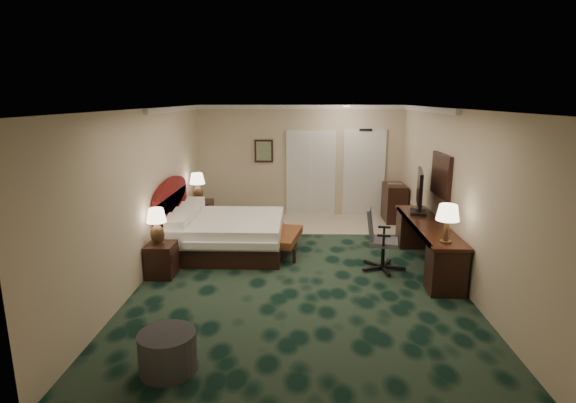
{
  "coord_description": "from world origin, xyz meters",
  "views": [
    {
      "loc": [
        0.03,
        -7.19,
        2.87
      ],
      "look_at": [
        -0.21,
        0.6,
        1.06
      ],
      "focal_mm": 28.0,
      "sensor_mm": 36.0,
      "label": 1
    }
  ],
  "objects_px": {
    "desk": "(426,245)",
    "ottoman": "(168,352)",
    "lamp_far": "(198,187)",
    "desk_chair": "(384,239)",
    "bed_bench": "(287,243)",
    "bed": "(228,235)",
    "lamp_near": "(157,226)",
    "nightstand_near": "(162,260)",
    "tv": "(419,192)",
    "nightstand_far": "(200,215)",
    "minibar": "(394,203)"
  },
  "relations": [
    {
      "from": "bed",
      "to": "bed_bench",
      "type": "xyz_separation_m",
      "value": [
        1.12,
        -0.11,
        -0.13
      ]
    },
    {
      "from": "lamp_far",
      "to": "desk",
      "type": "xyz_separation_m",
      "value": [
        4.46,
        -2.17,
        -0.56
      ]
    },
    {
      "from": "nightstand_near",
      "to": "desk",
      "type": "height_order",
      "value": "desk"
    },
    {
      "from": "nightstand_far",
      "to": "nightstand_near",
      "type": "bearing_deg",
      "value": -90.69
    },
    {
      "from": "bed_bench",
      "to": "ottoman",
      "type": "height_order",
      "value": "ottoman"
    },
    {
      "from": "bed_bench",
      "to": "ottoman",
      "type": "distance_m",
      "value": 3.93
    },
    {
      "from": "lamp_far",
      "to": "desk_chair",
      "type": "relative_size",
      "value": 0.59
    },
    {
      "from": "lamp_near",
      "to": "tv",
      "type": "bearing_deg",
      "value": 15.58
    },
    {
      "from": "bed_bench",
      "to": "minibar",
      "type": "distance_m",
      "value": 3.43
    },
    {
      "from": "lamp_far",
      "to": "desk",
      "type": "bearing_deg",
      "value": -25.98
    },
    {
      "from": "tv",
      "to": "desk",
      "type": "bearing_deg",
      "value": -77.82
    },
    {
      "from": "lamp_near",
      "to": "ottoman",
      "type": "height_order",
      "value": "lamp_near"
    },
    {
      "from": "bed",
      "to": "lamp_near",
      "type": "distance_m",
      "value": 1.65
    },
    {
      "from": "lamp_near",
      "to": "ottoman",
      "type": "xyz_separation_m",
      "value": [
        0.91,
        -2.61,
        -0.63
      ]
    },
    {
      "from": "desk_chair",
      "to": "nightstand_near",
      "type": "bearing_deg",
      "value": -162.99
    },
    {
      "from": "nightstand_near",
      "to": "nightstand_far",
      "type": "height_order",
      "value": "nightstand_far"
    },
    {
      "from": "bed_bench",
      "to": "desk_chair",
      "type": "height_order",
      "value": "desk_chair"
    },
    {
      "from": "bed",
      "to": "desk_chair",
      "type": "bearing_deg",
      "value": -17.05
    },
    {
      "from": "bed",
      "to": "lamp_far",
      "type": "relative_size",
      "value": 3.27
    },
    {
      "from": "lamp_near",
      "to": "minibar",
      "type": "xyz_separation_m",
      "value": [
        4.51,
        3.52,
        -0.41
      ]
    },
    {
      "from": "bed",
      "to": "ottoman",
      "type": "height_order",
      "value": "bed"
    },
    {
      "from": "desk",
      "to": "tv",
      "type": "distance_m",
      "value": 1.04
    },
    {
      "from": "nightstand_near",
      "to": "tv",
      "type": "relative_size",
      "value": 0.52
    },
    {
      "from": "bed_bench",
      "to": "minibar",
      "type": "relative_size",
      "value": 1.34
    },
    {
      "from": "bed",
      "to": "lamp_near",
      "type": "height_order",
      "value": "lamp_near"
    },
    {
      "from": "lamp_far",
      "to": "ottoman",
      "type": "xyz_separation_m",
      "value": [
        0.87,
        -5.35,
        -0.72
      ]
    },
    {
      "from": "lamp_far",
      "to": "bed_bench",
      "type": "xyz_separation_m",
      "value": [
        2.01,
        -1.6,
        -0.74
      ]
    },
    {
      "from": "bed",
      "to": "tv",
      "type": "relative_size",
      "value": 1.98
    },
    {
      "from": "tv",
      "to": "bed",
      "type": "bearing_deg",
      "value": -168.19
    },
    {
      "from": "nightstand_near",
      "to": "ottoman",
      "type": "relative_size",
      "value": 0.89
    },
    {
      "from": "minibar",
      "to": "nightstand_near",
      "type": "bearing_deg",
      "value": -141.9
    },
    {
      "from": "tv",
      "to": "desk_chair",
      "type": "relative_size",
      "value": 0.98
    },
    {
      "from": "desk",
      "to": "tv",
      "type": "bearing_deg",
      "value": 90.18
    },
    {
      "from": "bed",
      "to": "desk",
      "type": "bearing_deg",
      "value": -10.91
    },
    {
      "from": "nightstand_far",
      "to": "bed_bench",
      "type": "bearing_deg",
      "value": -39.0
    },
    {
      "from": "nightstand_far",
      "to": "lamp_near",
      "type": "distance_m",
      "value": 2.81
    },
    {
      "from": "desk",
      "to": "ottoman",
      "type": "bearing_deg",
      "value": -138.37
    },
    {
      "from": "desk",
      "to": "desk_chair",
      "type": "height_order",
      "value": "desk_chair"
    },
    {
      "from": "lamp_far",
      "to": "minibar",
      "type": "height_order",
      "value": "lamp_far"
    },
    {
      "from": "ottoman",
      "to": "minibar",
      "type": "relative_size",
      "value": 0.7
    },
    {
      "from": "bed",
      "to": "lamp_near",
      "type": "relative_size",
      "value": 3.44
    },
    {
      "from": "ottoman",
      "to": "minibar",
      "type": "bearing_deg",
      "value": 59.53
    },
    {
      "from": "nightstand_near",
      "to": "lamp_far",
      "type": "xyz_separation_m",
      "value": [
        -0.0,
        2.74,
        0.67
      ]
    },
    {
      "from": "bed",
      "to": "lamp_far",
      "type": "bearing_deg",
      "value": 121.05
    },
    {
      "from": "tv",
      "to": "minibar",
      "type": "height_order",
      "value": "tv"
    },
    {
      "from": "lamp_far",
      "to": "desk",
      "type": "relative_size",
      "value": 0.24
    },
    {
      "from": "bed",
      "to": "tv",
      "type": "xyz_separation_m",
      "value": [
        3.56,
        -0.01,
        0.85
      ]
    },
    {
      "from": "lamp_near",
      "to": "minibar",
      "type": "distance_m",
      "value": 5.74
    },
    {
      "from": "lamp_near",
      "to": "bed_bench",
      "type": "xyz_separation_m",
      "value": [
        2.05,
        1.15,
        -0.65
      ]
    },
    {
      "from": "lamp_far",
      "to": "desk_chair",
      "type": "bearing_deg",
      "value": -32.42
    }
  ]
}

